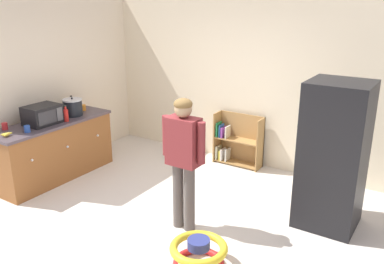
% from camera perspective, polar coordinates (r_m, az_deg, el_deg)
% --- Properties ---
extents(ground_plane, '(12.00, 12.00, 0.00)m').
position_cam_1_polar(ground_plane, '(5.26, -3.78, -12.21)').
color(ground_plane, silver).
rests_on(ground_plane, ground).
extents(back_wall, '(5.20, 0.06, 2.70)m').
position_cam_1_polar(back_wall, '(6.67, 8.03, 6.79)').
color(back_wall, '#F1E2C0').
rests_on(back_wall, ground).
extents(left_side_wall, '(0.06, 2.99, 2.70)m').
position_cam_1_polar(left_side_wall, '(7.07, -17.51, 6.77)').
color(left_side_wall, '#EFE0C5').
rests_on(left_side_wall, ground).
extents(kitchen_counter, '(0.65, 1.88, 0.90)m').
position_cam_1_polar(kitchen_counter, '(6.58, -18.68, -2.32)').
color(kitchen_counter, brown).
rests_on(kitchen_counter, ground).
extents(refrigerator, '(0.73, 0.68, 1.78)m').
position_cam_1_polar(refrigerator, '(5.09, 19.11, -3.17)').
color(refrigerator, black).
rests_on(refrigerator, ground).
extents(bookshelf, '(0.80, 0.28, 0.85)m').
position_cam_1_polar(bookshelf, '(6.82, 6.21, -1.42)').
color(bookshelf, '#AB7E46').
rests_on(bookshelf, ground).
extents(standing_person, '(0.57, 0.22, 1.61)m').
position_cam_1_polar(standing_person, '(4.68, -1.23, -2.97)').
color(standing_person, '#58514D').
rests_on(standing_person, ground).
extents(baby_walker, '(0.60, 0.60, 0.32)m').
position_cam_1_polar(baby_walker, '(4.39, 0.93, -16.55)').
color(baby_walker, red).
rests_on(baby_walker, ground).
extents(microwave, '(0.37, 0.48, 0.28)m').
position_cam_1_polar(microwave, '(6.31, -20.20, 2.26)').
color(microwave, black).
rests_on(microwave, kitchen_counter).
extents(crock_pot, '(0.30, 0.30, 0.29)m').
position_cam_1_polar(crock_pot, '(6.64, -16.32, 3.34)').
color(crock_pot, black).
rests_on(crock_pot, kitchen_counter).
extents(banana_bunch, '(0.12, 0.16, 0.04)m').
position_cam_1_polar(banana_bunch, '(5.97, -24.40, -0.27)').
color(banana_bunch, yellow).
rests_on(banana_bunch, kitchen_counter).
extents(ketchup_bottle, '(0.07, 0.07, 0.25)m').
position_cam_1_polar(ketchup_bottle, '(6.35, -17.17, 2.28)').
color(ketchup_bottle, red).
rests_on(ketchup_bottle, kitchen_counter).
extents(amber_bottle, '(0.07, 0.07, 0.25)m').
position_cam_1_polar(amber_bottle, '(6.95, -16.43, 3.71)').
color(amber_bottle, '#9E661E').
rests_on(amber_bottle, kitchen_counter).
extents(blue_cup, '(0.08, 0.08, 0.09)m').
position_cam_1_polar(blue_cup, '(6.03, -22.02, 0.41)').
color(blue_cup, blue).
rests_on(blue_cup, kitchen_counter).
extents(red_cup, '(0.08, 0.08, 0.09)m').
position_cam_1_polar(red_cup, '(6.28, -24.68, 0.74)').
color(red_cup, red).
rests_on(red_cup, kitchen_counter).
extents(white_cup, '(0.08, 0.08, 0.09)m').
position_cam_1_polar(white_cup, '(7.06, -15.26, 3.61)').
color(white_cup, white).
rests_on(white_cup, kitchen_counter).
extents(orange_cup, '(0.08, 0.08, 0.09)m').
position_cam_1_polar(orange_cup, '(6.91, -14.93, 3.32)').
color(orange_cup, orange).
rests_on(orange_cup, kitchen_counter).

